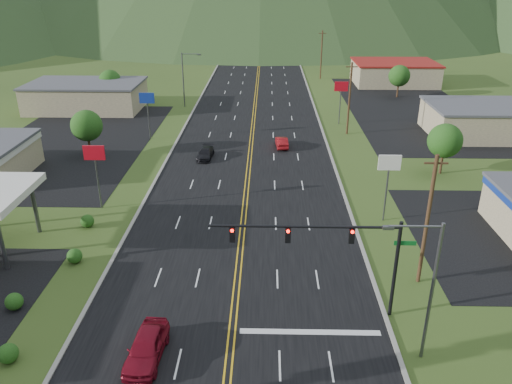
{
  "coord_description": "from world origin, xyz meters",
  "views": [
    {
      "loc": [
        2.13,
        -13.61,
        21.16
      ],
      "look_at": [
        1.26,
        24.01,
        4.5
      ],
      "focal_mm": 35.0,
      "sensor_mm": 36.0,
      "label": 1
    }
  ],
  "objects_px": {
    "streetlight_east": "(427,284)",
    "streetlight_west": "(185,76)",
    "car_dark_mid": "(205,154)",
    "car_red_near": "(146,348)",
    "traffic_signal": "(335,245)",
    "car_red_far": "(282,142)"
  },
  "relations": [
    {
      "from": "streetlight_east",
      "to": "car_dark_mid",
      "type": "bearing_deg",
      "value": 115.85
    },
    {
      "from": "traffic_signal",
      "to": "streetlight_west",
      "type": "distance_m",
      "value": 58.88
    },
    {
      "from": "streetlight_west",
      "to": "car_dark_mid",
      "type": "relative_size",
      "value": 2.12
    },
    {
      "from": "streetlight_east",
      "to": "car_dark_mid",
      "type": "relative_size",
      "value": 2.12
    },
    {
      "from": "streetlight_west",
      "to": "car_red_far",
      "type": "bearing_deg",
      "value": -53.38
    },
    {
      "from": "streetlight_east",
      "to": "car_dark_mid",
      "type": "xyz_separation_m",
      "value": [
        -16.62,
        34.31,
        -4.57
      ]
    },
    {
      "from": "traffic_signal",
      "to": "car_red_far",
      "type": "relative_size",
      "value": 3.2
    },
    {
      "from": "car_red_near",
      "to": "streetlight_west",
      "type": "bearing_deg",
      "value": 99.47
    },
    {
      "from": "car_dark_mid",
      "to": "car_red_near",
      "type": "bearing_deg",
      "value": -84.8
    },
    {
      "from": "streetlight_east",
      "to": "streetlight_west",
      "type": "relative_size",
      "value": 1.0
    },
    {
      "from": "streetlight_east",
      "to": "streetlight_west",
      "type": "height_order",
      "value": "same"
    },
    {
      "from": "streetlight_east",
      "to": "car_red_near",
      "type": "height_order",
      "value": "streetlight_east"
    },
    {
      "from": "traffic_signal",
      "to": "streetlight_east",
      "type": "bearing_deg",
      "value": -40.39
    },
    {
      "from": "car_dark_mid",
      "to": "traffic_signal",
      "type": "bearing_deg",
      "value": -64.25
    },
    {
      "from": "traffic_signal",
      "to": "car_red_near",
      "type": "height_order",
      "value": "traffic_signal"
    },
    {
      "from": "streetlight_east",
      "to": "streetlight_west",
      "type": "bearing_deg",
      "value": 110.86
    },
    {
      "from": "streetlight_east",
      "to": "car_red_near",
      "type": "bearing_deg",
      "value": -178.0
    },
    {
      "from": "traffic_signal",
      "to": "car_dark_mid",
      "type": "height_order",
      "value": "traffic_signal"
    },
    {
      "from": "streetlight_west",
      "to": "car_red_near",
      "type": "xyz_separation_m",
      "value": [
        6.79,
        -60.56,
        -4.36
      ]
    },
    {
      "from": "traffic_signal",
      "to": "car_red_far",
      "type": "bearing_deg",
      "value": 93.98
    },
    {
      "from": "streetlight_east",
      "to": "car_red_near",
      "type": "relative_size",
      "value": 1.86
    },
    {
      "from": "car_red_near",
      "to": "traffic_signal",
      "type": "bearing_deg",
      "value": 24.91
    }
  ]
}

